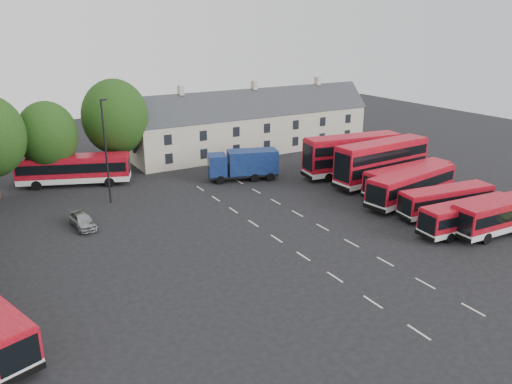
% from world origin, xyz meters
% --- Properties ---
extents(ground, '(140.00, 140.00, 0.00)m').
position_xyz_m(ground, '(0.00, 0.00, 0.00)').
color(ground, black).
rests_on(ground, ground).
extents(lane_markings, '(5.15, 33.80, 0.01)m').
position_xyz_m(lane_markings, '(2.50, 2.00, 0.01)').
color(lane_markings, beige).
rests_on(lane_markings, ground).
extents(terrace_houses, '(35.70, 7.13, 10.06)m').
position_xyz_m(terrace_houses, '(14.00, 30.00, 3.86)').
color(terrace_houses, beige).
rests_on(terrace_houses, ground).
extents(bus_row_a, '(11.20, 3.05, 3.14)m').
position_xyz_m(bus_row_a, '(18.32, -6.85, 1.89)').
color(bus_row_a, silver).
rests_on(bus_row_a, ground).
extents(bus_row_b, '(10.10, 3.03, 2.82)m').
position_xyz_m(bus_row_b, '(15.48, -5.34, 1.69)').
color(bus_row_b, silver).
rests_on(bus_row_b, ground).
extents(bus_row_c, '(10.06, 3.53, 2.79)m').
position_xyz_m(bus_row_c, '(17.08, -1.51, 1.67)').
color(bus_row_c, silver).
rests_on(bus_row_c, ground).
extents(bus_row_d, '(12.08, 4.50, 3.34)m').
position_xyz_m(bus_row_d, '(17.07, 2.89, 2.01)').
color(bus_row_d, silver).
rests_on(bus_row_d, ground).
extents(bus_row_e, '(11.30, 3.10, 3.17)m').
position_xyz_m(bus_row_e, '(18.63, 4.85, 1.90)').
color(bus_row_e, silver).
rests_on(bus_row_e, ground).
extents(bus_dd_south, '(12.40, 3.52, 5.03)m').
position_xyz_m(bus_dd_south, '(18.70, 9.05, 2.86)').
color(bus_dd_south, silver).
rests_on(bus_dd_south, ground).
extents(bus_dd_north, '(12.43, 4.51, 4.98)m').
position_xyz_m(bus_dd_north, '(18.01, 13.30, 2.84)').
color(bus_dd_north, silver).
rests_on(bus_dd_north, ground).
extents(bus_north, '(12.47, 7.06, 3.48)m').
position_xyz_m(bus_north, '(-11.86, 26.39, 2.09)').
color(bus_north, silver).
rests_on(bus_north, ground).
extents(box_truck, '(8.52, 4.97, 3.56)m').
position_xyz_m(box_truck, '(5.89, 18.44, 2.00)').
color(box_truck, black).
rests_on(box_truck, ground).
extents(silver_car, '(2.00, 4.30, 1.42)m').
position_xyz_m(silver_car, '(-13.90, 13.01, 0.71)').
color(silver_car, '#999BA0').
rests_on(silver_car, ground).
extents(lamppost, '(0.73, 0.50, 10.70)m').
position_xyz_m(lamppost, '(-9.93, 18.48, 5.71)').
color(lamppost, black).
rests_on(lamppost, ground).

